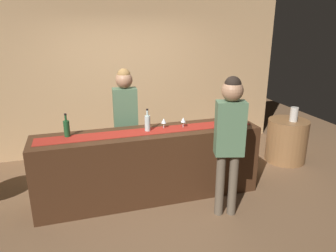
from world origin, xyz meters
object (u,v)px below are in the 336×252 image
object	(u,v)px
bartender	(125,114)
customer_sipping	(230,132)
vase_on_side_table	(294,114)
round_side_table	(287,141)
wine_glass_near_customer	(164,121)
wine_bottle_green	(67,128)
wine_glass_mid_counter	(183,120)
wine_bottle_clear	(147,123)

from	to	relation	value
bartender	customer_sipping	bearing A→B (deg)	132.52
vase_on_side_table	round_side_table	bearing A→B (deg)	112.46
wine_glass_near_customer	wine_bottle_green	bearing A→B (deg)	178.07
wine_bottle_green	bartender	size ratio (longest dim) A/B	0.18
round_side_table	vase_on_side_table	size ratio (longest dim) A/B	3.08
wine_bottle_green	customer_sipping	distance (m)	2.00
bartender	vase_on_side_table	world-z (taller)	bartender
wine_glass_mid_counter	round_side_table	distance (m)	2.25
wine_glass_mid_counter	wine_bottle_clear	bearing A→B (deg)	-179.84
wine_bottle_green	vase_on_side_table	world-z (taller)	wine_bottle_green
wine_glass_mid_counter	customer_sipping	bearing A→B (deg)	-65.26
wine_glass_mid_counter	round_side_table	bearing A→B (deg)	12.79
wine_glass_near_customer	wine_glass_mid_counter	distance (m)	0.27
wine_glass_mid_counter	round_side_table	xyz separation A→B (m)	(2.08, 0.47, -0.70)
wine_bottle_clear	wine_glass_mid_counter	bearing A→B (deg)	0.16
vase_on_side_table	customer_sipping	bearing A→B (deg)	-147.94
wine_bottle_clear	round_side_table	world-z (taller)	wine_bottle_clear
bartender	round_side_table	world-z (taller)	bartender
vase_on_side_table	wine_glass_mid_counter	bearing A→B (deg)	-169.09
wine_bottle_green	bartender	bearing A→B (deg)	30.61
wine_bottle_clear	wine_bottle_green	world-z (taller)	same
wine_glass_near_customer	wine_glass_mid_counter	xyz separation A→B (m)	(0.26, -0.03, 0.00)
wine_bottle_green	round_side_table	bearing A→B (deg)	6.30
round_side_table	vase_on_side_table	distance (m)	0.50
round_side_table	wine_bottle_green	bearing A→B (deg)	-173.70
wine_bottle_green	customer_sipping	bearing A→B (deg)	-23.22
wine_glass_near_customer	wine_glass_mid_counter	world-z (taller)	same
customer_sipping	vase_on_side_table	size ratio (longest dim) A/B	7.34
wine_bottle_clear	bartender	xyz separation A→B (m)	(-0.19, 0.56, -0.01)
wine_bottle_clear	bartender	bearing A→B (deg)	109.13
wine_bottle_green	vase_on_side_table	xyz separation A→B (m)	(3.62, 0.33, -0.22)
wine_glass_near_customer	round_side_table	distance (m)	2.49
wine_glass_near_customer	vase_on_side_table	xyz separation A→B (m)	(2.38, 0.37, -0.21)
wine_glass_mid_counter	vase_on_side_table	bearing A→B (deg)	10.91
wine_glass_mid_counter	round_side_table	size ratio (longest dim) A/B	0.19
wine_glass_near_customer	customer_sipping	size ratio (longest dim) A/B	0.08
wine_glass_near_customer	customer_sipping	xyz separation A→B (m)	(0.59, -0.74, 0.03)
customer_sipping	bartender	bearing A→B (deg)	144.75
wine_glass_near_customer	wine_bottle_clear	bearing A→B (deg)	-171.19
bartender	round_side_table	bearing A→B (deg)	-177.97
wine_glass_mid_counter	bartender	xyz separation A→B (m)	(-0.69, 0.56, -0.00)
wine_bottle_green	customer_sipping	world-z (taller)	customer_sipping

